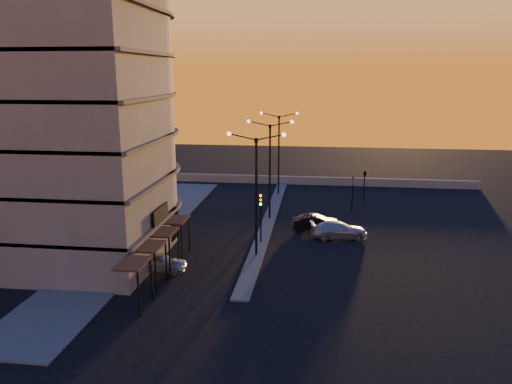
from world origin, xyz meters
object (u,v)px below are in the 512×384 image
(traffic_light_main, at_px, (261,210))
(car_sedan, at_px, (316,222))
(car_hatchback, at_px, (159,262))
(car_wagon, at_px, (339,230))
(streetlamp_mid, at_px, (270,162))

(traffic_light_main, height_order, car_sedan, traffic_light_main)
(car_hatchback, xyz_separation_m, car_wagon, (12.86, 9.07, 0.03))
(traffic_light_main, xyz_separation_m, car_sedan, (4.44, 4.36, -2.20))
(traffic_light_main, xyz_separation_m, car_wagon, (6.41, 2.33, -2.19))
(car_hatchback, relative_size, car_sedan, 0.95)
(streetlamp_mid, xyz_separation_m, car_hatchback, (-6.45, -13.87, -4.92))
(traffic_light_main, distance_m, car_wagon, 7.16)
(car_sedan, height_order, car_wagon, car_wagon)
(car_sedan, relative_size, car_wagon, 0.86)
(car_hatchback, height_order, car_wagon, car_wagon)
(car_hatchback, relative_size, car_wagon, 0.82)
(traffic_light_main, relative_size, car_wagon, 0.88)
(traffic_light_main, height_order, car_wagon, traffic_light_main)
(car_sedan, bearing_deg, traffic_light_main, 128.58)
(streetlamp_mid, bearing_deg, traffic_light_main, -90.00)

